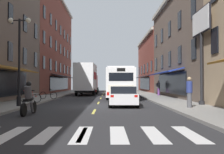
# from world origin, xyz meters

# --- Properties ---
(ground_plane) EXTENTS (34.80, 80.00, 0.10)m
(ground_plane) POSITION_xyz_m (0.00, 0.00, -0.05)
(ground_plane) COLOR #28282B
(lane_centre_dashes) EXTENTS (0.14, 73.90, 0.01)m
(lane_centre_dashes) POSITION_xyz_m (0.00, -0.25, 0.00)
(lane_centre_dashes) COLOR #DBCC4C
(lane_centre_dashes) RESTS_ON ground
(crosswalk_near) EXTENTS (7.10, 2.80, 0.01)m
(crosswalk_near) POSITION_xyz_m (0.00, -10.00, 0.00)
(crosswalk_near) COLOR silver
(crosswalk_near) RESTS_ON ground
(sidewalk_left) EXTENTS (3.00, 80.00, 0.14)m
(sidewalk_left) POSITION_xyz_m (-5.90, 0.00, 0.07)
(sidewalk_left) COLOR gray
(sidewalk_left) RESTS_ON ground
(sidewalk_right) EXTENTS (3.00, 80.00, 0.14)m
(sidewalk_right) POSITION_xyz_m (5.90, 0.00, 0.07)
(sidewalk_right) COLOR gray
(sidewalk_right) RESTS_ON ground
(billboard_sign) EXTENTS (0.40, 3.27, 6.46)m
(billboard_sign) POSITION_xyz_m (7.05, -0.51, 5.12)
(billboard_sign) COLOR black
(billboard_sign) RESTS_ON sidewalk_right
(transit_bus) EXTENTS (2.85, 11.86, 3.07)m
(transit_bus) POSITION_xyz_m (1.99, 9.86, 1.62)
(transit_bus) COLOR white
(transit_bus) RESTS_ON ground
(box_truck) EXTENTS (2.66, 8.47, 4.03)m
(box_truck) POSITION_xyz_m (-2.10, 16.95, 2.07)
(box_truck) COLOR #B21E19
(box_truck) RESTS_ON ground
(sedan_near) EXTENTS (2.02, 4.72, 1.35)m
(sedan_near) POSITION_xyz_m (1.80, 0.14, 0.69)
(sedan_near) COLOR silver
(sedan_near) RESTS_ON ground
(sedan_mid) EXTENTS (2.04, 4.63, 1.32)m
(sedan_mid) POSITION_xyz_m (-1.90, 25.79, 0.69)
(sedan_mid) COLOR #144723
(sedan_mid) RESTS_ON ground
(motorcycle_rider) EXTENTS (0.62, 2.07, 1.66)m
(motorcycle_rider) POSITION_xyz_m (-3.15, -5.02, 0.71)
(motorcycle_rider) COLOR black
(motorcycle_rider) RESTS_ON ground
(bicycle_near) EXTENTS (1.68, 0.56, 0.91)m
(bicycle_near) POSITION_xyz_m (-4.66, 5.88, 0.50)
(bicycle_near) COLOR black
(bicycle_near) RESTS_ON sidewalk_left
(bicycle_mid) EXTENTS (1.69, 0.51, 0.91)m
(bicycle_mid) POSITION_xyz_m (-5.03, 1.69, 0.50)
(bicycle_mid) COLOR black
(bicycle_mid) RESTS_ON sidewalk_left
(pedestrian_near) EXTENTS (0.52, 0.36, 1.77)m
(pedestrian_near) POSITION_xyz_m (6.78, 13.37, 1.08)
(pedestrian_near) COLOR #66387F
(pedestrian_near) RESTS_ON sidewalk_right
(pedestrian_mid) EXTENTS (0.36, 0.36, 1.80)m
(pedestrian_mid) POSITION_xyz_m (5.56, -2.68, 1.07)
(pedestrian_mid) COLOR #4C4C51
(pedestrian_mid) RESTS_ON sidewalk_right
(street_lamp_twin) EXTENTS (1.42, 0.32, 5.58)m
(street_lamp_twin) POSITION_xyz_m (-4.84, -1.44, 3.22)
(street_lamp_twin) COLOR black
(street_lamp_twin) RESTS_ON sidewalk_left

